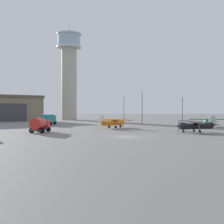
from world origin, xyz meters
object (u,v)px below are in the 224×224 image
(airplane_orange, at_px, (113,122))
(light_post_centre, at_px, (182,107))
(airplane_black, at_px, (196,125))
(light_post_north, at_px, (142,105))
(truck_fuel_tanker_red, at_px, (40,124))
(light_post_west, at_px, (124,106))
(airplane_green, at_px, (208,121))
(truck_box_teal, at_px, (49,119))
(control_tower, at_px, (69,70))

(airplane_orange, distance_m, light_post_centre, 34.20)
(airplane_black, relative_size, light_post_north, 1.09)
(truck_fuel_tanker_red, height_order, light_post_north, light_post_north)
(light_post_west, height_order, light_post_north, light_post_north)
(airplane_green, height_order, truck_fuel_tanker_red, truck_fuel_tanker_red)
(airplane_orange, height_order, truck_box_teal, airplane_orange)
(airplane_green, distance_m, light_post_north, 21.65)
(airplane_green, bearing_deg, truck_fuel_tanker_red, 119.33)
(truck_box_teal, xyz_separation_m, light_post_north, (27.84, 5.34, 4.22))
(control_tower, relative_size, truck_fuel_tanker_red, 6.77)
(truck_fuel_tanker_red, bearing_deg, control_tower, 8.97)
(airplane_green, height_order, truck_box_teal, truck_box_teal)
(light_post_north, bearing_deg, control_tower, 129.17)
(truck_fuel_tanker_red, xyz_separation_m, light_post_north, (24.60, 31.68, 4.30))
(truck_fuel_tanker_red, bearing_deg, light_post_west, -16.30)
(truck_fuel_tanker_red, bearing_deg, airplane_orange, -42.30)
(control_tower, height_order, truck_fuel_tanker_red, control_tower)
(light_post_west, bearing_deg, airplane_black, -76.74)
(control_tower, bearing_deg, light_post_north, -50.83)
(light_post_centre, bearing_deg, light_post_north, -159.61)
(truck_box_teal, height_order, light_post_centre, light_post_centre)
(airplane_green, xyz_separation_m, airplane_black, (-9.12, -17.96, 0.15))
(airplane_black, distance_m, light_post_west, 47.71)
(airplane_black, distance_m, truck_box_teal, 43.59)
(airplane_black, height_order, light_post_north, light_post_north)
(airplane_green, height_order, light_post_west, light_post_west)
(light_post_west, height_order, light_post_centre, light_post_west)
(control_tower, distance_m, airplane_orange, 57.39)
(truck_fuel_tanker_red, relative_size, light_post_centre, 0.68)
(airplane_green, bearing_deg, airplane_orange, 106.32)
(airplane_black, bearing_deg, control_tower, -73.28)
(airplane_orange, height_order, light_post_centre, light_post_centre)
(airplane_black, relative_size, light_post_centre, 1.26)
(control_tower, height_order, airplane_green, control_tower)
(light_post_north, bearing_deg, light_post_centre, 20.39)
(truck_box_teal, bearing_deg, truck_fuel_tanker_red, -166.47)
(airplane_black, bearing_deg, airplane_green, -126.85)
(airplane_orange, xyz_separation_m, light_post_west, (5.07, 32.80, 4.04))
(truck_box_teal, relative_size, truck_fuel_tanker_red, 1.24)
(airplane_green, xyz_separation_m, truck_fuel_tanker_red, (-39.93, -17.08, 0.25))
(airplane_black, distance_m, truck_fuel_tanker_red, 30.82)
(airplane_orange, bearing_deg, truck_fuel_tanker_red, 178.59)
(airplane_black, height_order, truck_box_teal, airplane_black)
(airplane_black, relative_size, airplane_orange, 1.23)
(control_tower, height_order, airplane_orange, control_tower)
(control_tower, relative_size, airplane_black, 3.64)
(airplane_green, relative_size, airplane_black, 0.90)
(control_tower, distance_m, light_post_west, 32.39)
(light_post_centre, bearing_deg, light_post_west, 155.55)
(truck_box_teal, bearing_deg, light_post_centre, -69.33)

